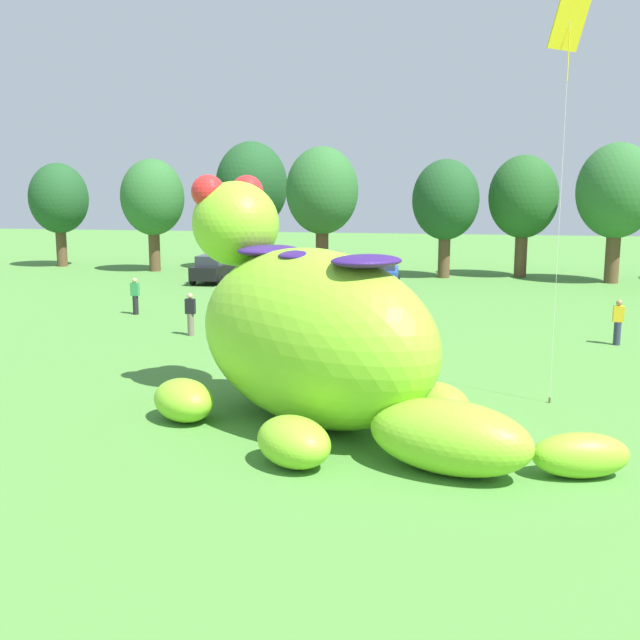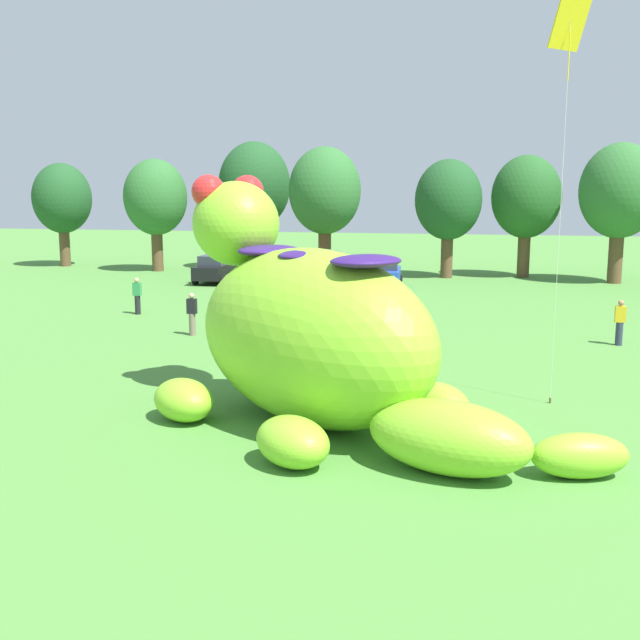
% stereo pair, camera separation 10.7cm
% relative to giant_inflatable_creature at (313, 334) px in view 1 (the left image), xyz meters
% --- Properties ---
extents(ground_plane, '(160.00, 160.00, 0.00)m').
position_rel_giant_inflatable_creature_xyz_m(ground_plane, '(0.37, 0.46, -2.26)').
color(ground_plane, '#4C8438').
extents(giant_inflatable_creature, '(11.55, 8.53, 6.17)m').
position_rel_giant_inflatable_creature_xyz_m(giant_inflatable_creature, '(0.00, 0.00, 0.00)').
color(giant_inflatable_creature, '#8CD12D').
rests_on(giant_inflatable_creature, ground).
extents(car_black, '(2.07, 4.16, 1.72)m').
position_rel_giant_inflatable_creature_xyz_m(car_black, '(-12.19, 26.38, -1.40)').
color(car_black, black).
rests_on(car_black, ground).
extents(car_orange, '(1.97, 4.11, 1.72)m').
position_rel_giant_inflatable_creature_xyz_m(car_orange, '(-9.02, 26.86, -1.40)').
color(car_orange, orange).
rests_on(car_orange, ground).
extents(car_red, '(2.26, 4.25, 1.72)m').
position_rel_giant_inflatable_creature_xyz_m(car_red, '(-5.22, 27.03, -1.40)').
color(car_red, red).
rests_on(car_red, ground).
extents(car_blue, '(2.17, 4.21, 1.72)m').
position_rel_giant_inflatable_creature_xyz_m(car_blue, '(-1.52, 26.17, -1.40)').
color(car_blue, '#2347B7').
rests_on(car_blue, ground).
extents(tree_far_left, '(4.31, 4.31, 7.65)m').
position_rel_giant_inflatable_creature_xyz_m(tree_far_left, '(-26.71, 33.60, 2.75)').
color(tree_far_left, brown).
rests_on(tree_far_left, ground).
extents(tree_left, '(4.41, 4.41, 7.83)m').
position_rel_giant_inflatable_creature_xyz_m(tree_left, '(-18.48, 31.92, 2.86)').
color(tree_left, brown).
rests_on(tree_left, ground).
extents(tree_mid_left, '(5.11, 5.11, 9.07)m').
position_rel_giant_inflatable_creature_xyz_m(tree_mid_left, '(-12.04, 34.52, 3.68)').
color(tree_mid_left, brown).
rests_on(tree_mid_left, ground).
extents(tree_centre_left, '(4.80, 4.80, 8.53)m').
position_rel_giant_inflatable_creature_xyz_m(tree_centre_left, '(-6.34, 31.78, 3.32)').
color(tree_centre_left, brown).
rests_on(tree_centre_left, ground).
extents(tree_centre, '(4.32, 4.32, 7.66)m').
position_rel_giant_inflatable_creature_xyz_m(tree_centre, '(1.75, 32.10, 2.75)').
color(tree_centre, brown).
rests_on(tree_centre, ground).
extents(tree_centre_right, '(4.47, 4.47, 7.93)m').
position_rel_giant_inflatable_creature_xyz_m(tree_centre_right, '(6.69, 33.46, 2.93)').
color(tree_centre_right, brown).
rests_on(tree_centre_right, ground).
extents(tree_mid_right, '(4.81, 4.81, 8.54)m').
position_rel_giant_inflatable_creature_xyz_m(tree_mid_right, '(12.06, 31.37, 3.33)').
color(tree_mid_right, brown).
rests_on(tree_mid_right, ground).
extents(spectator_near_inflatable, '(0.38, 0.26, 1.71)m').
position_rel_giant_inflatable_creature_xyz_m(spectator_near_inflatable, '(-11.59, 14.30, -1.41)').
color(spectator_near_inflatable, black).
rests_on(spectator_near_inflatable, ground).
extents(spectator_mid_field, '(0.38, 0.26, 1.71)m').
position_rel_giant_inflatable_creature_xyz_m(spectator_mid_field, '(-7.18, 10.01, -1.41)').
color(spectator_mid_field, '#726656').
rests_on(spectator_mid_field, ground).
extents(spectator_by_cars, '(0.38, 0.26, 1.71)m').
position_rel_giant_inflatable_creature_xyz_m(spectator_by_cars, '(-2.62, 12.34, -1.41)').
color(spectator_by_cars, black).
rests_on(spectator_by_cars, ground).
extents(spectator_wandering, '(0.38, 0.26, 1.71)m').
position_rel_giant_inflatable_creature_xyz_m(spectator_wandering, '(9.14, 11.57, -1.41)').
color(spectator_wandering, '#2D334C').
rests_on(spectator_wandering, ground).
extents(tethered_flying_kite, '(1.13, 1.13, 10.71)m').
position_rel_giant_inflatable_creature_xyz_m(tethered_flying_kite, '(5.99, 2.99, 7.55)').
color(tethered_flying_kite, brown).
rests_on(tethered_flying_kite, ground).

